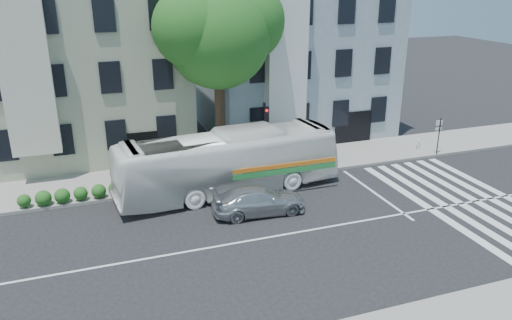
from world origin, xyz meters
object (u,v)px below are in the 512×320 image
traffic_signal (265,129)px  fire_hydrant (418,144)px  sedan (259,200)px  bus (228,162)px

traffic_signal → fire_hydrant: traffic_signal is taller
sedan → traffic_signal: 5.15m
fire_hydrant → sedan: bearing=-158.6°
bus → sedan: bus is taller
bus → traffic_signal: traffic_signal is taller
sedan → traffic_signal: (1.89, 4.33, 2.03)m
fire_hydrant → bus: bearing=-171.0°
traffic_signal → fire_hydrant: size_ratio=6.11×
fire_hydrant → traffic_signal: bearing=-176.9°
bus → sedan: (0.63, -2.83, -0.97)m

